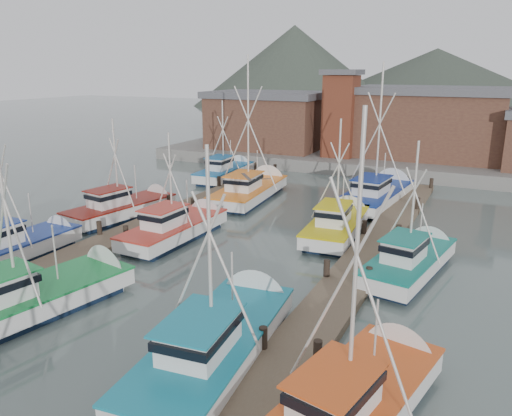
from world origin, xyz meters
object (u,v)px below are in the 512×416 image
at_px(lookout_tower, 341,113).
at_px(boat_12, 252,189).
at_px(boat_8, 179,227).
at_px(boat_4, 36,297).

height_order(lookout_tower, boat_12, boat_12).
bearing_deg(boat_12, boat_8, -92.97).
xyz_separation_m(boat_8, boat_12, (-0.35, 10.51, 0.02)).
bearing_deg(boat_8, lookout_tower, 87.13).
relative_size(lookout_tower, boat_8, 1.01).
bearing_deg(lookout_tower, boat_8, -94.63).
distance_m(lookout_tower, boat_4, 36.43).
xyz_separation_m(boat_4, boat_12, (-0.45, 21.08, 0.01)).
relative_size(boat_4, boat_8, 1.19).
relative_size(lookout_tower, boat_12, 0.72).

